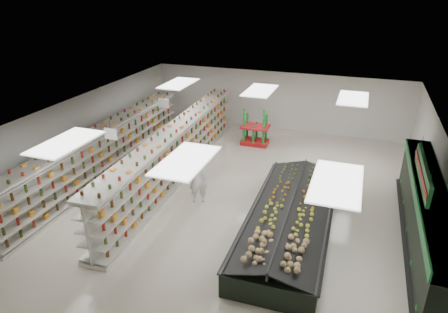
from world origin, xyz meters
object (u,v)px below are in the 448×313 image
at_px(produce_island, 290,218).
at_px(gondola_center, 177,154).
at_px(shopper_background, 201,136).
at_px(shopper_main, 198,180).
at_px(gondola_left, 104,154).
at_px(soda_endcap, 255,128).

bearing_deg(produce_island, gondola_center, 154.58).
bearing_deg(shopper_background, produce_island, -144.20).
bearing_deg(produce_island, shopper_main, 167.70).
xyz_separation_m(gondola_left, soda_endcap, (5.12, 5.44, -0.10)).
bearing_deg(shopper_background, gondola_left, 134.12).
bearing_deg(shopper_main, produce_island, 141.85).
distance_m(gondola_left, shopper_main, 4.71).
xyz_separation_m(produce_island, shopper_main, (-3.62, 0.79, 0.43)).
relative_size(soda_endcap, shopper_background, 1.21).
bearing_deg(gondola_center, shopper_main, -48.42).
bearing_deg(shopper_main, gondola_center, -71.85).
xyz_separation_m(gondola_left, gondola_center, (2.97, 0.87, 0.05)).
height_order(gondola_left, produce_island, gondola_left).
bearing_deg(gondola_center, shopper_background, 90.28).
relative_size(gondola_left, soda_endcap, 6.79).
xyz_separation_m(gondola_left, shopper_main, (4.63, -0.85, -0.04)).
distance_m(shopper_main, shopper_background, 4.98).
relative_size(produce_island, soda_endcap, 4.11).
xyz_separation_m(gondola_center, shopper_background, (-0.14, 2.92, -0.28)).
relative_size(gondola_left, produce_island, 1.65).
height_order(gondola_left, shopper_background, gondola_left).
bearing_deg(gondola_center, soda_endcap, 62.36).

